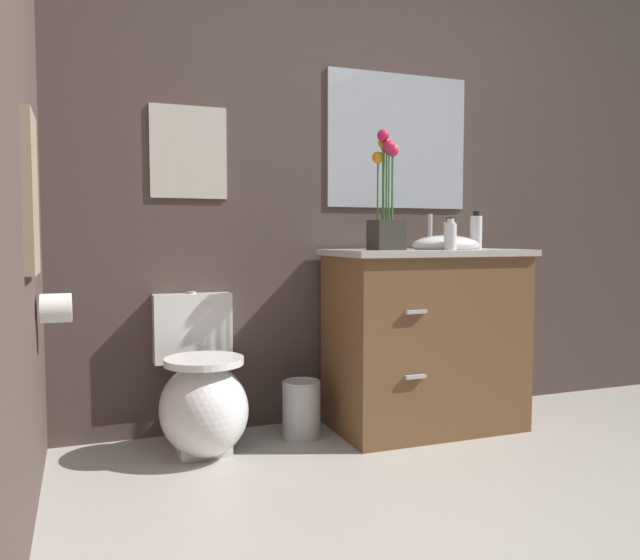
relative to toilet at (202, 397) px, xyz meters
The scene contains 12 objects.
wall_back 1.42m from the toilet, 17.27° to the left, with size 4.37×0.05×2.50m, color #4C3D38.
toilet is the anchor object (origin of this frame).
vanity_cabinet 1.12m from the toilet, ahead, with size 0.94×0.56×1.06m.
flower_vase 1.20m from the toilet, ahead, with size 0.14×0.14×0.55m.
soap_bottle 1.54m from the toilet, ahead, with size 0.06×0.06×0.19m.
lotion_bottle 1.50m from the toilet, ahead, with size 0.06×0.06×0.16m.
hand_wash_bottle 1.36m from the toilet, ahead, with size 0.06×0.06×0.15m.
trash_bin 0.48m from the toilet, ahead, with size 0.18×0.18×0.27m.
wall_poster 1.13m from the toilet, 90.00° to the left, with size 0.36×0.01×0.43m, color beige.
wall_mirror 1.65m from the toilet, 13.70° to the left, with size 0.80×0.01×0.70m, color #B2BCC6.
hanging_towel 1.16m from the toilet, 141.89° to the right, with size 0.03×0.28×0.52m, color gray.
toilet_paper_roll 0.75m from the toilet, 161.09° to the right, with size 0.11×0.11×0.11m, color white.
Camera 1 is at (-1.24, -1.29, 0.94)m, focal length 35.40 mm.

